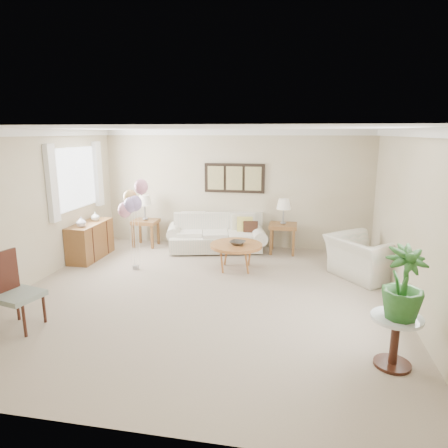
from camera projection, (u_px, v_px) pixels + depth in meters
name	position (u px, v px, depth m)	size (l,w,h in m)	color
ground_plane	(204.00, 296.00, 6.36)	(6.00, 6.00, 0.00)	tan
room_shell	(198.00, 194.00, 6.10)	(6.04, 6.04, 2.60)	beige
wall_art_triptych	(234.00, 178.00, 8.85)	(1.35, 0.06, 0.65)	black
sofa	(216.00, 236.00, 8.75)	(2.34, 1.24, 0.80)	beige
end_table_left	(145.00, 224.00, 9.05)	(0.56, 0.51, 0.61)	brown
end_table_right	(283.00, 229.00, 8.52)	(0.58, 0.53, 0.64)	brown
lamp_left	(144.00, 201.00, 8.93)	(0.32, 0.32, 0.57)	gray
lamp_right	(284.00, 205.00, 8.41)	(0.31, 0.31, 0.54)	gray
coffee_table	(236.00, 246.00, 7.49)	(0.98, 0.98, 0.50)	#A35F37
decor_bowl	(238.00, 243.00, 7.43)	(0.28, 0.28, 0.07)	#332E28
armchair	(364.00, 257.00, 7.09)	(1.15, 1.00, 0.74)	beige
side_table	(396.00, 329.00, 4.36)	(0.55, 0.55, 0.60)	silver
potted_plant	(403.00, 283.00, 4.20)	(0.44, 0.44, 0.79)	#23541D
accent_chair	(13.00, 289.00, 5.21)	(0.61, 0.61, 1.04)	gray
credenza	(90.00, 241.00, 8.20)	(0.46, 1.20, 0.74)	brown
vase_white	(81.00, 222.00, 7.78)	(0.19, 0.19, 0.20)	silver
vase_sage	(95.00, 216.00, 8.32)	(0.18, 0.18, 0.18)	beige
balloon_cluster	(132.00, 201.00, 7.27)	(0.53, 0.40, 1.72)	gray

